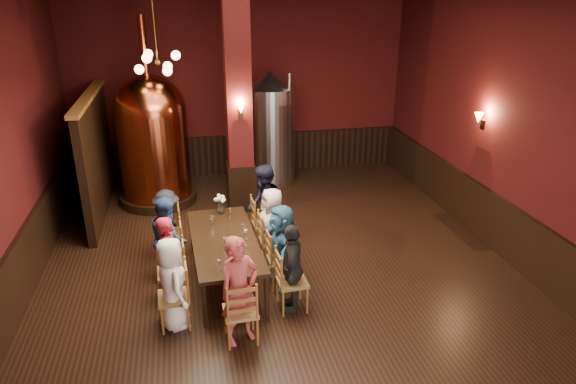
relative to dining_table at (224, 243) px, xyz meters
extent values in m
plane|color=black|center=(0.92, 0.08, -0.69)|extent=(10.00, 10.00, 0.00)
cube|color=#410D0F|center=(0.92, 5.08, 1.56)|extent=(8.00, 0.02, 4.50)
cube|color=#410D0F|center=(0.92, -4.92, 1.56)|extent=(8.00, 0.02, 4.50)
cube|color=#410D0F|center=(4.92, 0.08, 1.56)|extent=(0.02, 10.00, 4.50)
cube|color=black|center=(4.88, 0.08, -0.19)|extent=(0.08, 9.90, 1.00)
cube|color=black|center=(0.92, 5.04, -0.19)|extent=(7.90, 0.08, 1.00)
cube|color=black|center=(-3.04, 0.08, -0.19)|extent=(0.08, 9.90, 1.00)
cube|color=#410D0F|center=(0.62, 2.88, 1.56)|extent=(0.58, 0.58, 4.50)
cube|color=black|center=(-2.28, 3.28, 0.51)|extent=(0.22, 3.50, 2.40)
cube|color=black|center=(0.00, 0.00, 0.03)|extent=(1.09, 2.44, 0.06)
cylinder|color=black|center=(-0.39, -1.16, -0.34)|extent=(0.07, 0.07, 0.69)
cylinder|color=black|center=(0.49, -1.12, -0.34)|extent=(0.07, 0.07, 0.69)
cylinder|color=black|center=(-0.49, 1.12, -0.34)|extent=(0.07, 0.07, 0.69)
cylinder|color=black|center=(0.39, 1.16, -0.34)|extent=(0.07, 0.07, 0.69)
imported|color=white|center=(-0.81, -1.03, -0.01)|extent=(0.59, 0.75, 1.35)
imported|color=#A21B30|center=(-0.84, -0.36, 0.00)|extent=(0.45, 0.57, 1.38)
imported|color=navy|center=(-0.86, 0.30, 0.02)|extent=(0.47, 0.74, 1.41)
imported|color=black|center=(-0.89, 0.97, -0.06)|extent=(0.63, 0.90, 1.26)
imported|color=black|center=(0.89, -0.97, 0.00)|extent=(0.52, 0.86, 1.37)
imported|color=teal|center=(0.86, -0.30, 0.00)|extent=(0.52, 1.31, 1.38)
imported|color=silver|center=(0.84, 0.36, 0.01)|extent=(0.57, 0.75, 1.39)
imported|color=black|center=(0.81, 1.03, 0.09)|extent=(0.48, 0.81, 1.56)
imported|color=#AA3A38|center=(0.06, -1.55, 0.08)|extent=(0.66, 0.56, 1.54)
cylinder|color=black|center=(-1.15, 3.62, -0.60)|extent=(1.67, 1.67, 0.19)
cylinder|color=#B44E29|center=(-1.15, 3.62, 0.42)|extent=(1.56, 1.56, 1.85)
sphere|color=#B44E29|center=(-1.15, 3.62, 1.35)|extent=(1.48, 1.48, 1.48)
cylinder|color=#B44E29|center=(-1.15, 3.62, 2.65)|extent=(0.15, 0.15, 1.21)
cylinder|color=#B2B2B7|center=(1.50, 4.25, 0.46)|extent=(1.31, 1.31, 2.29)
cone|color=#B2B2B7|center=(1.50, 4.25, 1.79)|extent=(1.10, 1.10, 0.37)
cylinder|color=#B2B2B7|center=(1.87, 3.88, 0.69)|extent=(0.07, 0.07, 2.57)
cylinder|color=white|center=(0.03, 1.00, 0.15)|extent=(0.10, 0.10, 0.18)
camera|label=1|loc=(-0.48, -7.27, 3.81)|focal=32.00mm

